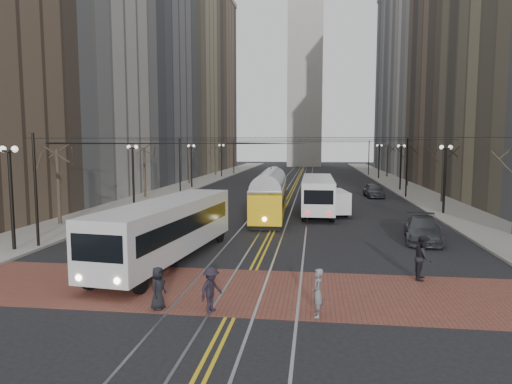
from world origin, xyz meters
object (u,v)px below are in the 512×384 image
(pedestrian_a, at_px, (158,288))
(pedestrian_c, at_px, (423,258))
(cargo_van, at_px, (335,203))
(sedan_grey, at_px, (374,190))
(pedestrian_b, at_px, (317,293))
(streetcar, at_px, (270,199))
(pedestrian_d, at_px, (211,289))
(transit_bus, at_px, (167,231))
(rear_bus, at_px, (318,195))
(sedan_parked, at_px, (423,229))
(clock_tower, at_px, (306,29))

(pedestrian_a, bearing_deg, pedestrian_c, -53.37)
(pedestrian_a, bearing_deg, cargo_van, -6.60)
(cargo_van, relative_size, sedan_grey, 1.01)
(cargo_van, bearing_deg, pedestrian_c, -88.18)
(cargo_van, height_order, pedestrian_b, cargo_van)
(streetcar, distance_m, pedestrian_d, 21.25)
(transit_bus, bearing_deg, rear_bus, 73.07)
(pedestrian_a, bearing_deg, sedan_parked, -31.69)
(transit_bus, relative_size, pedestrian_b, 7.31)
(transit_bus, bearing_deg, pedestrian_a, -67.89)
(transit_bus, xyz_separation_m, sedan_parked, (14.07, 6.66, -0.79))
(cargo_van, bearing_deg, rear_bus, 135.32)
(streetcar, height_order, pedestrian_c, streetcar)
(cargo_van, xyz_separation_m, sedan_grey, (4.88, 13.60, -0.25))
(streetcar, height_order, sedan_grey, streetcar)
(clock_tower, relative_size, sedan_grey, 14.29)
(streetcar, distance_m, pedestrian_a, 21.34)
(rear_bus, bearing_deg, clock_tower, 91.83)
(cargo_van, xyz_separation_m, pedestrian_c, (3.07, -18.16, -0.04))
(rear_bus, xyz_separation_m, sedan_parked, (6.38, -10.95, -0.78))
(clock_tower, relative_size, pedestrian_a, 42.35)
(pedestrian_b, relative_size, pedestrian_c, 0.86)
(pedestrian_b, bearing_deg, sedan_grey, 165.48)
(clock_tower, height_order, sedan_parked, clock_tower)
(pedestrian_c, distance_m, pedestrian_d, 9.78)
(transit_bus, height_order, pedestrian_a, transit_bus)
(rear_bus, xyz_separation_m, pedestrian_d, (-3.89, -24.25, -0.71))
(pedestrian_c, height_order, pedestrian_d, pedestrian_c)
(sedan_grey, distance_m, sedan_parked, 23.46)
(cargo_van, relative_size, pedestrian_b, 2.76)
(clock_tower, xyz_separation_m, sedan_grey, (9.45, -71.74, -35.17))
(cargo_van, bearing_deg, pedestrian_d, -110.75)
(cargo_van, height_order, pedestrian_a, cargo_van)
(cargo_van, relative_size, pedestrian_d, 2.90)
(transit_bus, relative_size, pedestrian_c, 6.28)
(clock_tower, height_order, pedestrian_b, clock_tower)
(clock_tower, height_order, rear_bus, clock_tower)
(rear_bus, relative_size, pedestrian_b, 6.92)
(rear_bus, relative_size, pedestrian_d, 7.27)
(rear_bus, distance_m, sedan_parked, 12.69)
(pedestrian_b, bearing_deg, rear_bus, 175.13)
(clock_tower, bearing_deg, pedestrian_d, -90.40)
(streetcar, distance_m, pedestrian_b, 21.58)
(transit_bus, height_order, cargo_van, transit_bus)
(transit_bus, distance_m, rear_bus, 19.21)
(cargo_van, height_order, sedan_grey, cargo_van)
(clock_tower, bearing_deg, streetcar, -90.49)
(sedan_grey, relative_size, sedan_parked, 0.89)
(rear_bus, bearing_deg, sedan_parked, -60.07)
(sedan_parked, distance_m, pedestrian_b, 14.81)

